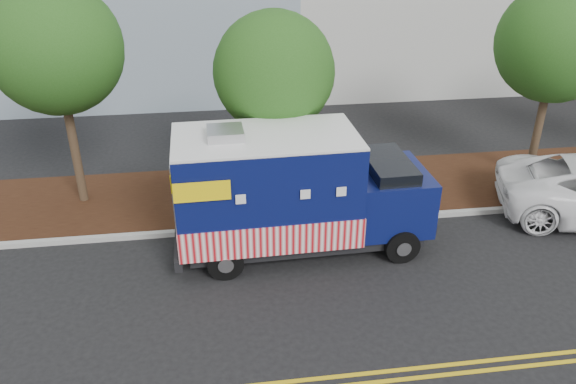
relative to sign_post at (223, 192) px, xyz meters
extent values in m
plane|color=black|center=(1.83, -1.60, -1.20)|extent=(120.00, 120.00, 0.00)
cube|color=#9E9E99|center=(1.83, -0.20, -1.12)|extent=(120.00, 0.18, 0.15)
cube|color=black|center=(1.83, 1.90, -1.12)|extent=(120.00, 4.00, 0.15)
cube|color=gold|center=(1.83, -6.05, -1.19)|extent=(120.00, 0.10, 0.01)
cylinder|color=#38281C|center=(-4.29, 2.10, 0.77)|extent=(0.26, 0.26, 3.93)
sphere|color=#225317|center=(-4.29, 2.10, 3.65)|extent=(3.68, 3.68, 3.68)
cylinder|color=#38281C|center=(1.63, 1.32, 0.46)|extent=(0.26, 0.26, 3.32)
sphere|color=#225317|center=(1.63, 1.32, 2.98)|extent=(3.42, 3.42, 3.42)
cylinder|color=#38281C|center=(10.34, 1.83, 0.65)|extent=(0.26, 0.26, 3.71)
sphere|color=#225317|center=(10.34, 1.83, 3.42)|extent=(3.66, 3.66, 3.66)
cube|color=#473828|center=(0.00, 0.00, 0.00)|extent=(0.06, 0.06, 2.40)
cube|color=black|center=(2.10, -1.22, -0.74)|extent=(6.16, 2.22, 0.31)
cube|color=#0A1148|center=(1.11, -1.25, 0.76)|extent=(4.64, 2.62, 2.62)
cube|color=#B40B15|center=(1.11, -1.25, -0.16)|extent=(4.69, 2.69, 0.82)
cube|color=white|center=(1.11, -1.25, 2.09)|extent=(4.64, 2.62, 0.07)
cube|color=#B7B7BA|center=(0.13, -1.27, 2.24)|extent=(0.89, 0.89, 0.24)
cube|color=#0A1148|center=(4.39, -1.17, 0.16)|extent=(2.02, 2.39, 1.53)
cube|color=black|center=(4.33, -1.17, 0.89)|extent=(1.14, 2.15, 0.71)
cube|color=black|center=(5.39, -1.14, -0.35)|extent=(0.14, 2.18, 0.33)
cube|color=black|center=(-1.23, -1.30, -0.71)|extent=(0.26, 2.46, 0.31)
cube|color=#B7B7BA|center=(-1.20, -1.30, 0.82)|extent=(0.09, 1.96, 2.07)
cube|color=#B7B7BA|center=(1.41, 0.06, 0.82)|extent=(1.96, 0.09, 1.20)
cube|color=yellow|center=(-0.49, -2.58, 1.36)|extent=(1.31, 0.05, 0.49)
cube|color=yellow|center=(-0.55, 0.01, 1.36)|extent=(1.31, 0.05, 0.49)
cylinder|color=black|center=(4.52, -2.28, -0.74)|extent=(0.92, 0.33, 0.92)
cylinder|color=black|center=(4.47, -0.05, -0.74)|extent=(0.92, 0.33, 0.92)
cylinder|color=black|center=(-0.06, -2.39, -0.74)|extent=(0.92, 0.33, 0.92)
cylinder|color=black|center=(-0.11, -0.16, -0.74)|extent=(0.92, 0.33, 0.92)
camera|label=1|loc=(-0.10, -14.05, 7.25)|focal=35.00mm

